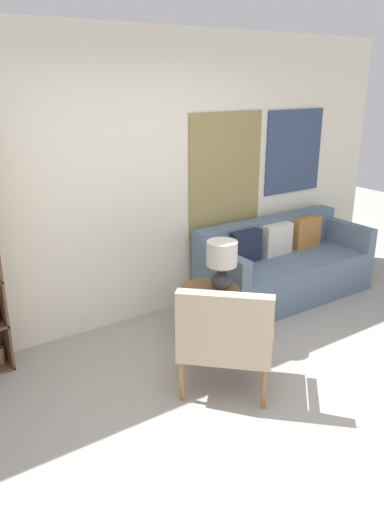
% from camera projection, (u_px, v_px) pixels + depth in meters
% --- Properties ---
extents(ground_plane, '(14.00, 14.00, 0.00)m').
position_uv_depth(ground_plane, '(276.00, 423.00, 3.46)').
color(ground_plane, '#9E998E').
extents(wall_back, '(6.40, 0.08, 2.70)m').
position_uv_depth(wall_back, '(136.00, 182.00, 4.61)').
color(wall_back, silver).
rests_on(wall_back, ground_plane).
extents(armchair, '(0.88, 0.88, 0.88)m').
position_uv_depth(armchair, '(226.00, 335.00, 3.62)').
color(armchair, olive).
rests_on(armchair, ground_plane).
extents(couch, '(1.91, 0.82, 0.81)m').
position_uv_depth(couch, '(282.00, 267.00, 5.42)').
color(couch, slate).
rests_on(couch, ground_plane).
extents(side_table, '(0.52, 0.52, 0.51)m').
position_uv_depth(side_table, '(210.00, 294.00, 4.41)').
color(side_table, brown).
rests_on(side_table, ground_plane).
extents(table_lamp, '(0.27, 0.27, 0.45)m').
position_uv_depth(table_lamp, '(222.00, 261.00, 4.27)').
color(table_lamp, '#2D2D33').
rests_on(table_lamp, side_table).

